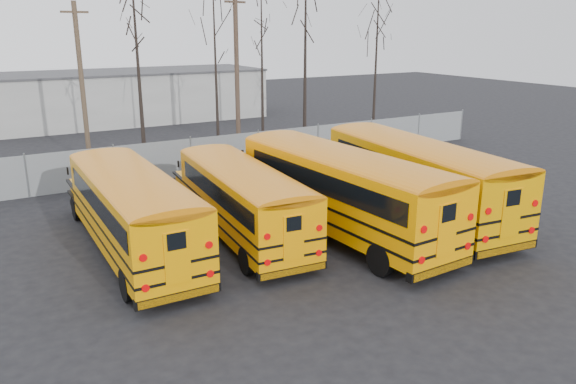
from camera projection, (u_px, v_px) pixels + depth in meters
ground at (313, 249)px, 20.02m from camera, size 120.00×120.00×0.00m
fence at (191, 157)px, 29.69m from camera, size 40.00×0.04×2.00m
distant_building at (128, 97)px, 46.96m from camera, size 22.00×8.00×4.00m
bus_a at (131, 205)px, 19.17m from camera, size 2.58×10.82×3.02m
bus_b at (241, 194)px, 20.78m from camera, size 3.16×10.31×2.84m
bus_c at (338, 184)px, 21.04m from camera, size 3.37×12.02×3.33m
bus_d at (414, 172)px, 22.90m from camera, size 3.87×12.02×3.31m
utility_pole_left at (82, 81)px, 32.15m from camera, size 1.58×0.53×9.01m
utility_pole_right at (237, 68)px, 36.51m from camera, size 1.69×0.68×9.78m
tree_3 at (139, 74)px, 30.71m from camera, size 0.26×0.26×10.27m
tree_4 at (216, 76)px, 32.59m from camera, size 0.26×0.26×9.72m
tree_5 at (262, 74)px, 35.26m from camera, size 0.26×0.26×9.58m
tree_6 at (305, 54)px, 37.03m from camera, size 0.26×0.26×11.80m
tree_7 at (376, 67)px, 37.42m from camera, size 0.26×0.26×10.08m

